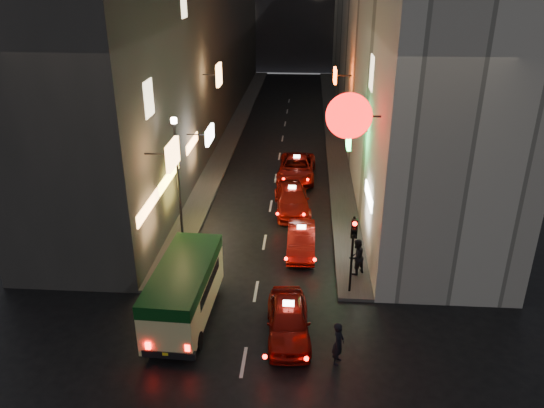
% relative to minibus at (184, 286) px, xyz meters
% --- Properties ---
extents(building_left, '(7.45, 52.00, 18.00)m').
position_rel_minibus_xyz_m(building_left, '(-5.44, 27.60, 7.49)').
color(building_left, '#34312F').
rests_on(building_left, ground).
extents(building_right, '(8.25, 52.00, 18.00)m').
position_rel_minibus_xyz_m(building_right, '(10.55, 27.60, 7.49)').
color(building_right, beige).
rests_on(building_right, ground).
extents(sidewalk_left, '(1.50, 52.00, 0.15)m').
position_rel_minibus_xyz_m(sidewalk_left, '(-1.69, 27.61, -1.44)').
color(sidewalk_left, '#484543').
rests_on(sidewalk_left, ground).
extents(sidewalk_right, '(1.50, 52.00, 0.15)m').
position_rel_minibus_xyz_m(sidewalk_right, '(6.81, 27.61, -1.44)').
color(sidewalk_right, '#484543').
rests_on(sidewalk_right, ground).
extents(minibus, '(2.17, 5.64, 2.40)m').
position_rel_minibus_xyz_m(minibus, '(0.00, 0.00, 0.00)').
color(minibus, beige).
rests_on(minibus, ground).
extents(taxi_near, '(2.39, 5.08, 1.74)m').
position_rel_minibus_xyz_m(taxi_near, '(4.06, -0.77, -0.73)').
color(taxi_near, maroon).
rests_on(taxi_near, ground).
extents(taxi_second, '(1.89, 4.58, 1.63)m').
position_rel_minibus_xyz_m(taxi_second, '(4.42, 5.78, -0.78)').
color(taxi_second, maroon).
rests_on(taxi_second, ground).
extents(taxi_third, '(2.56, 5.16, 1.75)m').
position_rel_minibus_xyz_m(taxi_third, '(3.81, 10.58, -0.72)').
color(taxi_third, maroon).
rests_on(taxi_third, ground).
extents(taxi_far, '(2.30, 5.32, 1.84)m').
position_rel_minibus_xyz_m(taxi_far, '(3.93, 15.70, -0.68)').
color(taxi_far, maroon).
rests_on(taxi_far, ground).
extents(pedestrian_crossing, '(0.57, 0.70, 1.85)m').
position_rel_minibus_xyz_m(pedestrian_crossing, '(5.86, -2.15, -0.59)').
color(pedestrian_crossing, black).
rests_on(pedestrian_crossing, ground).
extents(pedestrian_sidewalk, '(0.84, 0.81, 1.92)m').
position_rel_minibus_xyz_m(pedestrian_sidewalk, '(6.91, 3.65, -0.40)').
color(pedestrian_sidewalk, black).
rests_on(pedestrian_sidewalk, sidewalk_right).
extents(traffic_light, '(0.26, 0.43, 3.50)m').
position_rel_minibus_xyz_m(traffic_light, '(6.56, 2.08, 1.17)').
color(traffic_light, black).
rests_on(traffic_light, sidewalk_right).
extents(lamp_post, '(0.28, 0.28, 6.22)m').
position_rel_minibus_xyz_m(lamp_post, '(-1.64, 6.61, 2.21)').
color(lamp_post, black).
rests_on(lamp_post, sidewalk_left).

